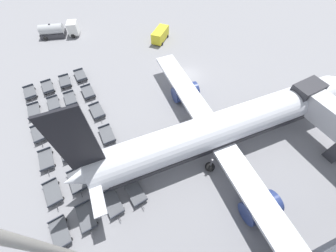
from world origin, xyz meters
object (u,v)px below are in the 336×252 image
Objects in this scene: fuel_tanker_primary at (58,31)px; baggage_dolly_row_near_col_b at (34,111)px; service_van at (160,35)px; baggage_dolly_row_near_col_a at (30,93)px; baggage_dolly_row_mid_a_col_d at (68,151)px; baggage_dolly_row_mid_a_col_f at (86,217)px; baggage_dolly_row_near_col_c at (39,134)px; baggage_dolly_row_near_col_d at (46,160)px; baggage_dolly_row_mid_b_col_a at (65,82)px; baggage_dolly_row_mid_b_col_c at (78,118)px; baggage_dolly_row_far_col_e at (119,162)px; airplane at (221,129)px; baggage_dolly_row_mid_b_col_e at (99,170)px; baggage_dolly_row_near_col_f at (60,233)px; apron_light_mast at (23,243)px; baggage_dolly_row_near_col_e at (53,193)px; baggage_dolly_row_far_col_a at (81,76)px; baggage_dolly_row_far_col_f at (135,192)px; baggage_dolly_row_far_col_b at (88,92)px; baggage_dolly_row_mid_a_col_a at (48,87)px; baggage_dolly_row_mid_a_col_c at (59,127)px; baggage_dolly_row_mid_b_col_d at (87,143)px; baggage_dolly_row_far_col_c at (97,111)px; baggage_dolly_row_mid_b_col_b at (70,99)px; baggage_dolly_row_mid_a_col_b at (54,104)px; baggage_dolly_row_far_col_d at (107,135)px.

baggage_dolly_row_near_col_b is at bearing -13.39° from fuel_tanker_primary.
baggage_dolly_row_near_col_a is (7.71, -26.09, -0.79)m from service_van.
baggage_dolly_row_mid_a_col_d is 1.00× the size of baggage_dolly_row_mid_a_col_f.
service_van is at bearing 124.64° from baggage_dolly_row_near_col_c.
baggage_dolly_row_near_col_d and baggage_dolly_row_mid_b_col_a have the same top height.
baggage_dolly_row_mid_b_col_c is 10.26m from baggage_dolly_row_far_col_e.
airplane reaches higher than baggage_dolly_row_mid_b_col_e.
apron_light_mast is (4.01, 3.27, 13.08)m from baggage_dolly_row_near_col_f.
baggage_dolly_row_near_col_e is (14.50, 2.06, 0.00)m from baggage_dolly_row_near_col_b.
baggage_dolly_row_far_col_e is at bearing -30.58° from service_van.
baggage_dolly_row_far_col_a is (6.37, -17.64, -0.79)m from service_van.
baggage_dolly_row_far_col_f is (13.22, 10.55, 0.00)m from baggage_dolly_row_near_col_c.
baggage_dolly_row_far_col_b is at bearing 163.86° from baggage_dolly_row_near_col_f.
baggage_dolly_row_mid_a_col_f is 24.80m from baggage_dolly_row_far_col_a.
baggage_dolly_row_mid_a_col_a is at bearing -158.65° from baggage_dolly_row_far_col_f.
baggage_dolly_row_far_col_a is (-15.60, 6.35, 0.00)m from baggage_dolly_row_near_col_d.
baggage_dolly_row_mid_b_col_c is at bearing -160.24° from baggage_dolly_row_far_col_f.
baggage_dolly_row_mid_a_col_c is 11.18m from baggage_dolly_row_far_col_e.
baggage_dolly_row_far_col_b is at bearing -136.98° from airplane.
baggage_dolly_row_mid_a_col_a is 1.00× the size of baggage_dolly_row_far_col_e.
baggage_dolly_row_mid_a_col_a is at bearing -179.20° from baggage_dolly_row_near_col_f.
baggage_dolly_row_mid_b_col_d is 1.00× the size of baggage_dolly_row_far_col_c.
baggage_dolly_row_near_col_c and baggage_dolly_row_mid_b_col_a have the same top height.
airplane is 24.39m from baggage_dolly_row_mid_b_col_b.
baggage_dolly_row_near_col_f is (4.79, 0.49, 0.00)m from baggage_dolly_row_near_col_e.
baggage_dolly_row_mid_a_col_d is 1.00× the size of baggage_dolly_row_mid_b_col_d.
baggage_dolly_row_mid_a_col_b is 7.37m from baggage_dolly_row_far_col_a.
baggage_dolly_row_mid_a_col_a is 15.49m from baggage_dolly_row_far_col_d.
baggage_dolly_row_mid_b_col_a is 0.99× the size of baggage_dolly_row_far_col_f.
baggage_dolly_row_mid_b_col_a is 0.99× the size of baggage_dolly_row_mid_b_col_d.
baggage_dolly_row_near_col_d is 1.00× the size of baggage_dolly_row_far_col_d.
fuel_tanker_primary is 31.94m from baggage_dolly_row_near_col_d.
baggage_dolly_row_far_col_c is at bearing 156.24° from baggage_dolly_row_mid_b_col_d.
baggage_dolly_row_far_col_e is at bearing 137.46° from baggage_dolly_row_mid_a_col_f.
baggage_dolly_row_far_col_e is at bearing -97.96° from airplane.
baggage_dolly_row_mid_b_col_c is at bearing 159.98° from baggage_dolly_row_mid_a_col_d.
airplane is at bearing 49.00° from baggage_dolly_row_mid_b_col_b.
baggage_dolly_row_far_col_f is (-0.68, 5.80, 0.00)m from baggage_dolly_row_mid_a_col_f.
baggage_dolly_row_mid_a_col_c is (26.67, -1.89, -0.76)m from fuel_tanker_primary.
baggage_dolly_row_mid_b_col_a and baggage_dolly_row_mid_b_col_d have the same top height.
baggage_dolly_row_near_col_f is 1.00× the size of baggage_dolly_row_mid_b_col_c.
baggage_dolly_row_far_col_f is at bearing 7.97° from baggage_dolly_row_far_col_a.
apron_light_mast is (18.74, 2.46, 13.08)m from baggage_dolly_row_mid_a_col_c.
baggage_dolly_row_near_col_c is at bearing -55.36° from service_van.
baggage_dolly_row_mid_a_col_d is at bearing -81.68° from baggage_dolly_row_mid_b_col_d.
baggage_dolly_row_mid_b_col_e is at bearing 25.69° from baggage_dolly_row_mid_a_col_c.
baggage_dolly_row_far_col_f is at bearing 134.68° from apron_light_mast.
apron_light_mast is (18.52, 5.18, 13.08)m from baggage_dolly_row_near_col_c.
service_van is at bearing 132.48° from baggage_dolly_row_near_col_d.
baggage_dolly_row_near_col_a is at bearing -167.03° from apron_light_mast.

